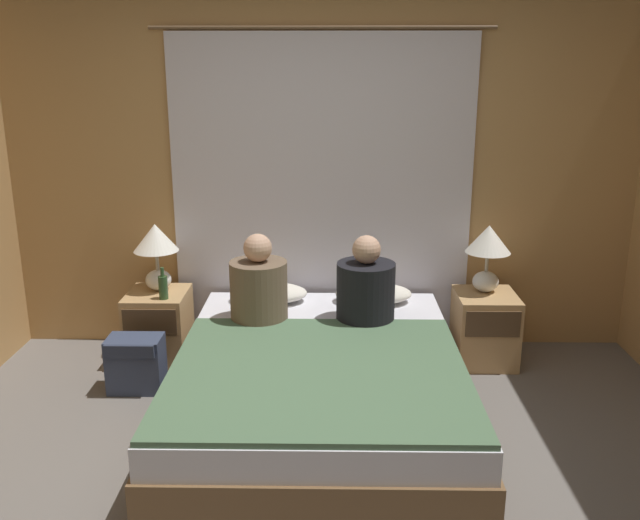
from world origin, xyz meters
TOP-DOWN VIEW (x-y plane):
  - ground_plane at (0.00, 0.00)m, footprint 16.00×16.00m
  - wall_back at (0.00, 1.89)m, footprint 4.48×0.06m
  - curtain_panel at (0.00, 1.83)m, footprint 2.27×0.02m
  - bed at (0.00, 0.73)m, footprint 1.62×2.10m
  - nightstand_left at (-1.12, 1.53)m, footprint 0.40×0.45m
  - nightstand_right at (1.12, 1.53)m, footprint 0.40×0.45m
  - lamp_left at (-1.12, 1.59)m, footprint 0.30×0.30m
  - lamp_right at (1.12, 1.59)m, footprint 0.30×0.30m
  - pillow_left at (-0.36, 1.58)m, footprint 0.52×0.32m
  - pillow_right at (0.36, 1.58)m, footprint 0.52×0.32m
  - blanket_on_bed at (0.00, 0.44)m, footprint 1.56×1.46m
  - person_left_in_bed at (-0.39, 1.20)m, footprint 0.36×0.36m
  - person_right_in_bed at (0.28, 1.20)m, footprint 0.37×0.37m
  - beer_bottle_on_left_stand at (-1.04, 1.41)m, footprint 0.06×0.06m
  - backpack_on_floor at (-1.15, 1.06)m, footprint 0.34×0.24m

SIDE VIEW (x-z plane):
  - ground_plane at x=0.00m, z-range 0.00..0.00m
  - backpack_on_floor at x=-1.15m, z-range 0.02..0.37m
  - bed at x=0.00m, z-range 0.00..0.41m
  - nightstand_left at x=-1.12m, z-range 0.00..0.49m
  - nightstand_right at x=1.12m, z-range 0.00..0.49m
  - blanket_on_bed at x=0.00m, z-range 0.41..0.44m
  - pillow_left at x=-0.36m, z-range 0.41..0.53m
  - pillow_right at x=0.36m, z-range 0.41..0.53m
  - beer_bottle_on_left_stand at x=-1.04m, z-range 0.46..0.68m
  - person_right_in_bed at x=0.28m, z-range 0.35..0.91m
  - person_left_in_bed at x=-0.39m, z-range 0.35..0.92m
  - lamp_left at x=-1.12m, z-range 0.56..1.03m
  - lamp_right at x=1.12m, z-range 0.56..1.03m
  - curtain_panel at x=0.00m, z-range 0.00..2.22m
  - wall_back at x=0.00m, z-range 0.00..2.50m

